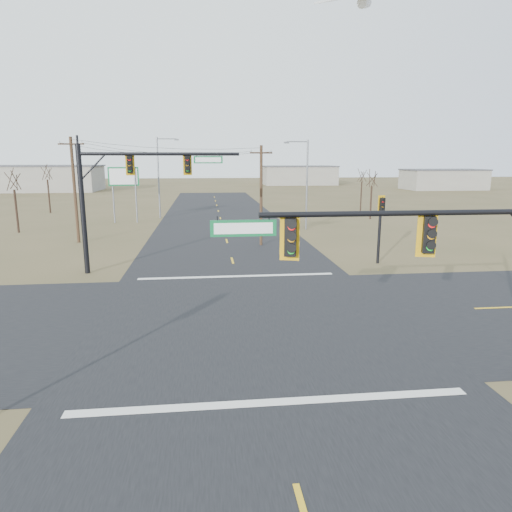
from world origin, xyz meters
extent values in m
plane|color=brown|center=(0.00, 0.00, 0.00)|extent=(320.00, 320.00, 0.00)
cube|color=black|center=(0.00, 0.00, 0.01)|extent=(160.00, 14.00, 0.02)
cube|color=black|center=(0.00, 0.00, 0.01)|extent=(14.00, 160.00, 0.02)
cube|color=silver|center=(0.00, -7.50, 0.03)|extent=(12.00, 0.40, 0.01)
cube|color=silver|center=(0.00, 7.50, 0.03)|extent=(12.00, 0.40, 0.01)
cylinder|color=black|center=(4.02, -7.51, 5.62)|extent=(8.88, 0.16, 0.16)
cube|color=#0D6030|center=(-0.84, -7.51, 5.27)|extent=(1.80, 0.05, 0.45)
cylinder|color=black|center=(-9.38, 9.50, 4.01)|extent=(0.32, 0.32, 8.02)
cylinder|color=black|center=(-4.52, 9.50, 7.42)|extent=(9.73, 0.21, 0.21)
cube|color=#0D6030|center=(-1.58, 9.50, 7.07)|extent=(1.80, 0.05, 0.45)
cylinder|color=black|center=(10.03, 10.14, 2.28)|extent=(0.20, 0.20, 4.56)
cylinder|color=#422B1C|center=(2.77, 17.78, 4.10)|extent=(0.24, 0.24, 8.20)
cube|color=#422B1C|center=(2.77, 17.78, 7.60)|extent=(1.92, 0.80, 0.12)
cylinder|color=#422B1C|center=(-12.84, 20.87, 4.47)|extent=(0.26, 0.26, 8.94)
cube|color=#422B1C|center=(-12.84, 20.87, 8.34)|extent=(2.18, 0.40, 0.12)
cylinder|color=slate|center=(-12.09, 33.36, 3.13)|extent=(0.17, 0.17, 6.25)
cylinder|color=slate|center=(-9.58, 33.36, 3.13)|extent=(0.17, 0.17, 6.25)
cube|color=#0D6030|center=(-10.83, 33.36, 5.21)|extent=(3.32, 0.45, 2.08)
cylinder|color=slate|center=(8.50, 26.17, 4.51)|extent=(0.18, 0.18, 9.01)
cylinder|color=slate|center=(7.42, 26.17, 8.81)|extent=(2.16, 0.11, 0.11)
cube|color=slate|center=(6.34, 26.17, 8.71)|extent=(0.52, 0.27, 0.16)
cylinder|color=slate|center=(-7.36, 37.27, 4.85)|extent=(0.19, 0.19, 9.69)
cylinder|color=slate|center=(-6.20, 37.27, 9.49)|extent=(2.33, 0.12, 0.12)
cube|color=slate|center=(-5.03, 37.27, 9.39)|extent=(0.55, 0.28, 0.17)
cylinder|color=black|center=(-20.22, 27.22, 2.10)|extent=(0.21, 0.21, 4.21)
cylinder|color=black|center=(-22.57, 44.32, 2.23)|extent=(0.21, 0.21, 4.46)
cylinder|color=black|center=(18.06, 33.45, 1.97)|extent=(0.20, 0.20, 3.93)
cylinder|color=black|center=(19.64, 41.54, 2.05)|extent=(0.18, 0.18, 4.09)
cube|color=gray|center=(-40.00, 90.00, 2.75)|extent=(28.00, 14.00, 5.50)
cube|color=gray|center=(25.00, 110.00, 2.50)|extent=(20.00, 12.00, 5.00)
cube|color=gray|center=(55.00, 85.00, 2.25)|extent=(18.00, 10.00, 4.50)
camera|label=1|loc=(-1.87, -19.70, 7.09)|focal=32.00mm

